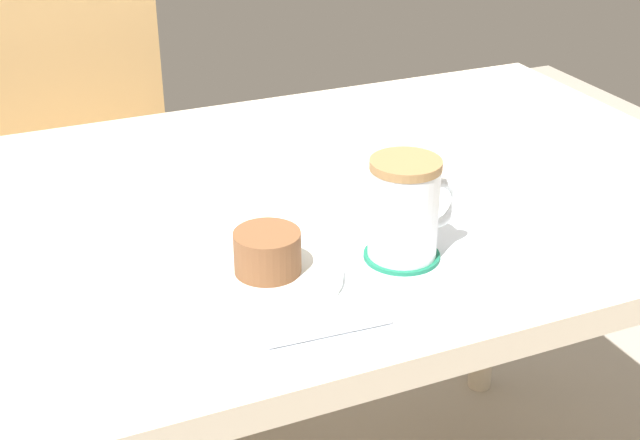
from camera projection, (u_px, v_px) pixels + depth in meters
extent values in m
cylinder|color=beige|center=(492.00, 251.00, 1.81)|extent=(0.05, 0.05, 0.68)
cube|color=beige|center=(241.00, 219.00, 1.16)|extent=(1.38, 0.76, 0.04)
cylinder|color=tan|center=(221.00, 337.00, 1.79)|extent=(0.04, 0.04, 0.40)
cylinder|color=tan|center=(40.00, 383.00, 1.65)|extent=(0.04, 0.04, 0.40)
cylinder|color=tan|center=(170.00, 258.00, 2.07)|extent=(0.04, 0.04, 0.40)
cylinder|color=tan|center=(13.00, 292.00, 1.94)|extent=(0.04, 0.04, 0.40)
cube|color=tan|center=(101.00, 222.00, 1.77)|extent=(0.43, 0.43, 0.04)
cube|color=tan|center=(68.00, 86.00, 1.82)|extent=(0.39, 0.04, 0.41)
cube|color=white|center=(334.00, 273.00, 1.00)|extent=(0.47, 0.31, 0.00)
cylinder|color=silver|center=(268.00, 275.00, 0.98)|extent=(0.17, 0.17, 0.01)
cylinder|color=brown|center=(267.00, 252.00, 0.96)|extent=(0.07, 0.07, 0.05)
cylinder|color=#196B4C|center=(402.00, 255.00, 1.02)|extent=(0.09, 0.09, 0.00)
cylinder|color=white|center=(404.00, 212.00, 1.00)|extent=(0.08, 0.08, 0.11)
cylinder|color=#9E7547|center=(406.00, 164.00, 0.97)|extent=(0.08, 0.08, 0.01)
torus|color=white|center=(436.00, 204.00, 1.01)|extent=(0.06, 0.01, 0.06)
cylinder|color=silver|center=(331.00, 332.00, 0.88)|extent=(0.13, 0.02, 0.01)
cube|color=white|center=(553.00, 191.00, 1.19)|extent=(0.17, 0.17, 0.00)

